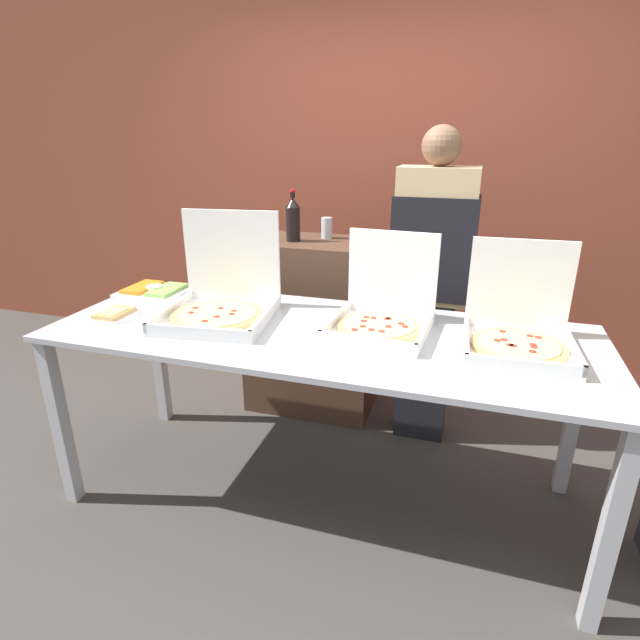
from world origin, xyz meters
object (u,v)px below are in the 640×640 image
Objects in this scene: pizza_box_far_right at (519,331)px; pizza_box_near_left at (382,314)px; soda_can_silver at (327,228)px; paper_plate_front_right at (114,314)px; soda_bottle at (293,219)px; veggie_tray at (155,292)px; person_server_vest at (431,275)px; pizza_box_far_left at (221,300)px.

pizza_box_near_left is (-0.55, 0.04, -0.00)m from pizza_box_far_right.
pizza_box_far_right is 3.52× the size of soda_can_silver.
soda_bottle is at bearing 58.13° from paper_plate_front_right.
soda_bottle reaches higher than soda_can_silver.
veggie_tray is at bearing 172.79° from pizza_box_far_right.
pizza_box_near_left is 0.26× the size of person_server_vest.
pizza_box_near_left is 1.00m from soda_bottle.
pizza_box_near_left is 1.94× the size of paper_plate_front_right.
person_server_vest is (0.89, 0.68, 0.02)m from pizza_box_far_left.
soda_bottle is at bearing 136.87° from pizza_box_near_left.
soda_bottle reaches higher than paper_plate_front_right.
pizza_box_far_right reaches higher than veggie_tray.
pizza_box_near_left is at bearing -2.61° from pizza_box_far_left.
soda_bottle reaches higher than pizza_box_far_right.
person_server_vest is at bearing 30.08° from pizza_box_far_left.
paper_plate_front_right is 0.13× the size of person_server_vest.
pizza_box_near_left is at bearing 76.69° from person_server_vest.
pizza_box_far_right is at bearing -31.33° from soda_bottle.
person_server_vest reaches higher than pizza_box_far_left.
person_server_vest is at bearing -18.56° from soda_can_silver.
pizza_box_far_right is 1.91× the size of paper_plate_front_right.
pizza_box_far_left is 0.51m from paper_plate_front_right.
soda_can_silver is (0.24, 0.90, 0.19)m from pizza_box_far_left.
soda_can_silver is at bearing 39.76° from soda_bottle.
pizza_box_far_right is 1.30× the size of veggie_tray.
veggie_tray is 0.87m from soda_bottle.
soda_bottle reaches higher than pizza_box_near_left.
pizza_box_near_left is at bearing -59.11° from soda_can_silver.
soda_bottle is (-1.21, 0.74, 0.27)m from pizza_box_far_right.
person_server_vest is (-0.40, 0.66, 0.02)m from pizza_box_far_right.
paper_plate_front_right is 0.33m from veggie_tray.
pizza_box_far_right is 0.55m from pizza_box_near_left.
pizza_box_near_left is (0.74, 0.06, -0.01)m from pizza_box_far_left.
person_server_vest reaches higher than veggie_tray.
pizza_box_far_right is 0.80× the size of pizza_box_far_left.
soda_bottle is at bearing 45.54° from veggie_tray.
paper_plate_front_right is (-0.49, -0.14, -0.07)m from pizza_box_far_left.
pizza_box_near_left is at bearing -5.69° from veggie_tray.
pizza_box_near_left is 0.99m from soda_can_silver.
soda_bottle is 0.17× the size of person_server_vest.
soda_bottle is (0.08, 0.76, 0.26)m from pizza_box_far_left.
soda_bottle is at bearing -140.24° from soda_can_silver.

